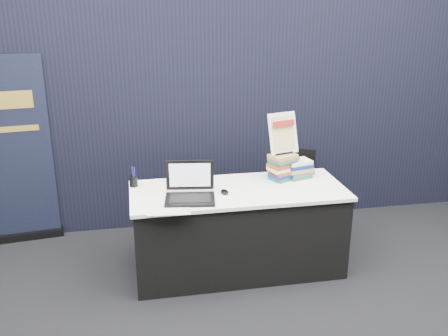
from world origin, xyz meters
TOP-DOWN VIEW (x-y plane):
  - floor at (0.00, 0.00)m, footprint 8.00×8.00m
  - wall_back at (0.00, 4.00)m, footprint 8.00×0.02m
  - drape_partition at (0.00, 1.60)m, footprint 6.00×0.08m
  - display_table at (0.00, 0.55)m, footprint 1.80×0.75m
  - laptop at (-0.43, 0.43)m, footprint 0.42×0.36m
  - mouse at (-0.13, 0.48)m, footprint 0.08×0.11m
  - brochure_left at (-0.66, 0.27)m, footprint 0.33×0.27m
  - brochure_mid at (-0.58, 0.22)m, footprint 0.28×0.21m
  - brochure_right at (-0.61, 0.24)m, footprint 0.29×0.22m
  - pen_cup at (-0.86, 0.78)m, footprint 0.09×0.09m
  - book_stack_tall at (0.43, 0.71)m, footprint 0.26×0.24m
  - book_stack_short at (0.59, 0.73)m, footprint 0.25×0.21m
  - info_sign at (0.43, 0.74)m, footprint 0.29×0.17m
  - pullup_banner at (-1.97, 1.50)m, footprint 0.77×0.19m
  - stacking_chair at (0.81, 1.25)m, footprint 0.47×0.49m

SIDE VIEW (x-z plane):
  - floor at x=0.00m, z-range 0.00..0.00m
  - display_table at x=0.00m, z-range 0.00..0.75m
  - stacking_chair at x=0.81m, z-range 0.05..0.85m
  - brochure_right at x=-0.61m, z-range 0.75..0.75m
  - brochure_mid at x=-0.58m, z-range 0.75..0.75m
  - brochure_left at x=-0.66m, z-range 0.75..0.75m
  - mouse at x=-0.13m, z-range 0.75..0.78m
  - pen_cup at x=-0.86m, z-range 0.75..0.84m
  - pullup_banner at x=-1.97m, z-range -0.10..1.69m
  - laptop at x=-0.43m, z-range 0.67..0.96m
  - book_stack_short at x=0.59m, z-range 0.75..0.91m
  - book_stack_tall at x=0.43m, z-range 0.75..0.98m
  - info_sign at x=0.43m, z-range 0.97..1.34m
  - drape_partition at x=0.00m, z-range 0.00..2.40m
  - wall_back at x=0.00m, z-range 0.00..3.50m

